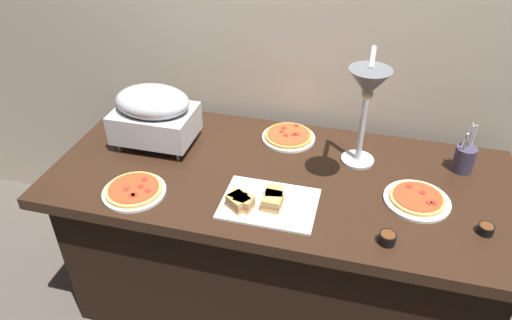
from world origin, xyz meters
TOP-DOWN VIEW (x-y plane):
  - ground_plane at (0.00, 0.00)m, footprint 8.00×8.00m
  - back_wall at (0.00, 0.50)m, footprint 4.40×0.04m
  - buffet_table at (0.00, 0.00)m, footprint 1.90×0.84m
  - chafing_dish at (-0.59, 0.09)m, footprint 0.35×0.25m
  - heat_lamp at (0.30, 0.01)m, footprint 0.15×0.34m
  - pizza_plate_front at (-0.02, 0.27)m, footprint 0.24×0.24m
  - pizza_plate_center at (-0.53, -0.27)m, footprint 0.25×0.25m
  - pizza_plate_raised_stand at (0.54, -0.05)m, footprint 0.25×0.25m
  - sandwich_platter at (-0.03, -0.22)m, footprint 0.36×0.26m
  - sauce_cup_near at (0.44, -0.30)m, footprint 0.06×0.06m
  - sauce_cup_far at (0.77, -0.16)m, footprint 0.06×0.06m
  - utensil_holder at (0.72, 0.21)m, footprint 0.08×0.08m

SIDE VIEW (x-z plane):
  - ground_plane at x=0.00m, z-range 0.00..0.00m
  - buffet_table at x=0.00m, z-range 0.01..0.77m
  - pizza_plate_raised_stand at x=0.54m, z-range 0.76..0.79m
  - pizza_plate_front at x=-0.02m, z-range 0.76..0.79m
  - pizza_plate_center at x=-0.53m, z-range 0.76..0.79m
  - sauce_cup_far at x=0.77m, z-range 0.76..0.80m
  - sauce_cup_near at x=0.44m, z-range 0.76..0.80m
  - sandwich_platter at x=-0.03m, z-range 0.75..0.81m
  - utensil_holder at x=0.72m, z-range 0.71..0.93m
  - chafing_dish at x=-0.59m, z-range 0.78..1.05m
  - heat_lamp at x=0.30m, z-range 0.90..1.42m
  - back_wall at x=0.00m, z-range 0.00..2.40m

